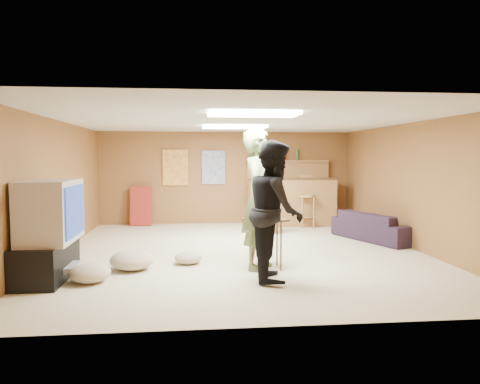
{
  "coord_description": "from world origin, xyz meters",
  "views": [
    {
      "loc": [
        -0.83,
        -7.74,
        1.6
      ],
      "look_at": [
        0.0,
        0.2,
        1.0
      ],
      "focal_mm": 35.0,
      "sensor_mm": 36.0,
      "label": 1
    }
  ],
  "objects": [
    {
      "name": "bar_stool_left",
      "position": [
        0.81,
        1.88,
        0.55
      ],
      "size": [
        0.42,
        0.42,
        1.11
      ],
      "primitive_type": null,
      "rotation": [
        0.0,
        0.0,
        0.22
      ],
      "color": "olive",
      "rests_on": "ground"
    },
    {
      "name": "tray_table",
      "position": [
        0.21,
        -1.21,
        0.36
      ],
      "size": [
        0.68,
        0.61,
        0.72
      ],
      "primitive_type": "cube",
      "rotation": [
        0.0,
        0.0,
        0.36
      ],
      "color": "#442D15",
      "rests_on": "ground"
    },
    {
      "name": "wall_right",
      "position": [
        3.0,
        0.0,
        1.1
      ],
      "size": [
        0.02,
        7.0,
        2.2
      ],
      "primitive_type": "cube",
      "color": "brown",
      "rests_on": "ground"
    },
    {
      "name": "cushion_far",
      "position": [
        -2.13,
        -1.7,
        0.12
      ],
      "size": [
        0.68,
        0.68,
        0.24
      ],
      "primitive_type": "ellipsoid",
      "rotation": [
        0.0,
        0.0,
        0.35
      ],
      "color": "tan",
      "rests_on": "ground"
    },
    {
      "name": "cup_red_near",
      "position": [
        0.1,
        -1.14,
        0.77
      ],
      "size": [
        0.1,
        0.1,
        0.11
      ],
      "primitive_type": "cylinder",
      "rotation": [
        0.0,
        0.0,
        -0.41
      ],
      "color": "red",
      "rests_on": "tray_table"
    },
    {
      "name": "bar_shelf",
      "position": [
        1.5,
        3.4,
        1.5
      ],
      "size": [
        2.0,
        0.18,
        0.05
      ],
      "primitive_type": "cube",
      "color": "olive",
      "rests_on": "bar_backing"
    },
    {
      "name": "cushion_near_tv",
      "position": [
        -1.68,
        -1.08,
        0.14
      ],
      "size": [
        0.73,
        0.73,
        0.28
      ],
      "primitive_type": "ellipsoid",
      "rotation": [
        0.0,
        0.0,
        -0.2
      ],
      "color": "tan",
      "rests_on": "ground"
    },
    {
      "name": "person_black",
      "position": [
        0.25,
        -1.8,
        0.91
      ],
      "size": [
        0.77,
        0.94,
        1.81
      ],
      "primitive_type": "imported",
      "rotation": [
        0.0,
        0.0,
        1.47
      ],
      "color": "black",
      "rests_on": "ground"
    },
    {
      "name": "wall_left",
      "position": [
        -3.0,
        0.0,
        1.1
      ],
      "size": [
        0.02,
        7.0,
        2.2
      ],
      "primitive_type": "cube",
      "color": "brown",
      "rests_on": "ground"
    },
    {
      "name": "person_olive",
      "position": [
        0.14,
        -1.18,
        1.0
      ],
      "size": [
        0.73,
        0.86,
        2.0
      ],
      "primitive_type": "imported",
      "rotation": [
        0.0,
        0.0,
        1.15
      ],
      "color": "#5B6B3E",
      "rests_on": "ground"
    },
    {
      "name": "bottle_row",
      "position": [
        1.16,
        3.38,
        1.65
      ],
      "size": [
        1.2,
        0.08,
        0.26
      ],
      "primitive_type": null,
      "color": "#3F7233",
      "rests_on": "bar_shelf"
    },
    {
      "name": "bar_backing",
      "position": [
        1.5,
        3.42,
        1.2
      ],
      "size": [
        2.0,
        0.14,
        0.6
      ],
      "primitive_type": "cube",
      "color": "olive",
      "rests_on": "bar_counter"
    },
    {
      "name": "bar_lip",
      "position": [
        1.5,
        2.7,
        1.1
      ],
      "size": [
        2.1,
        0.12,
        0.05
      ],
      "primitive_type": "cube",
      "color": "#442D15",
      "rests_on": "bar_counter"
    },
    {
      "name": "dvd_box",
      "position": [
        -2.5,
        -1.5,
        0.15
      ],
      "size": [
        0.35,
        0.5,
        0.08
      ],
      "primitive_type": "cube",
      "color": "#B2B2B7",
      "rests_on": "tv_stand"
    },
    {
      "name": "tv_body",
      "position": [
        -2.65,
        -1.5,
        0.9
      ],
      "size": [
        0.6,
        1.1,
        0.8
      ],
      "primitive_type": "cube",
      "color": "#B2B2B7",
      "rests_on": "tv_stand"
    },
    {
      "name": "bar_stool_right",
      "position": [
        1.77,
        2.57,
        0.58
      ],
      "size": [
        0.38,
        0.38,
        1.17
      ],
      "primitive_type": null,
      "rotation": [
        0.0,
        0.0,
        0.02
      ],
      "color": "olive",
      "rests_on": "ground"
    },
    {
      "name": "wall_front",
      "position": [
        0.0,
        -3.5,
        1.1
      ],
      "size": [
        6.0,
        0.02,
        2.2
      ],
      "primitive_type": "cube",
      "color": "brown",
      "rests_on": "ground"
    },
    {
      "name": "ceiling",
      "position": [
        0.0,
        0.0,
        2.2
      ],
      "size": [
        6.0,
        7.0,
        0.02
      ],
      "primitive_type": "cube",
      "color": "silver",
      "rests_on": "ground"
    },
    {
      "name": "folding_chair_stack",
      "position": [
        -2.0,
        3.3,
        0.45
      ],
      "size": [
        0.5,
        0.26,
        0.91
      ],
      "primitive_type": "cube",
      "rotation": [
        -0.14,
        0.0,
        0.0
      ],
      "color": "maroon",
      "rests_on": "ground"
    },
    {
      "name": "ground",
      "position": [
        0.0,
        0.0,
        0.0
      ],
      "size": [
        7.0,
        7.0,
        0.0
      ],
      "primitive_type": "plane",
      "color": "beige",
      "rests_on": "ground"
    },
    {
      "name": "poster_right",
      "position": [
        -0.3,
        3.46,
        1.35
      ],
      "size": [
        0.55,
        0.03,
        0.8
      ],
      "primitive_type": "cube",
      "color": "#334C99",
      "rests_on": "wall_back"
    },
    {
      "name": "tv_stand",
      "position": [
        -2.72,
        -1.5,
        0.25
      ],
      "size": [
        0.55,
        1.3,
        0.5
      ],
      "primitive_type": "cube",
      "color": "black",
      "rests_on": "ground"
    },
    {
      "name": "poster_left",
      "position": [
        -1.2,
        3.46,
        1.35
      ],
      "size": [
        0.6,
        0.03,
        0.85
      ],
      "primitive_type": "cube",
      "color": "#BF3F26",
      "rests_on": "wall_back"
    },
    {
      "name": "sofa",
      "position": [
        2.7,
        0.85,
        0.27
      ],
      "size": [
        1.32,
        2.0,
        0.54
      ],
      "primitive_type": "imported",
      "rotation": [
        0.0,
        0.0,
        1.92
      ],
      "color": "black",
      "rests_on": "ground"
    },
    {
      "name": "bar_counter",
      "position": [
        1.5,
        2.95,
        0.55
      ],
      "size": [
        2.0,
        0.6,
        1.1
      ],
      "primitive_type": "cube",
      "color": "olive",
      "rests_on": "ground"
    },
    {
      "name": "wall_back",
      "position": [
        0.0,
        3.5,
        1.1
      ],
      "size": [
        6.0,
        0.02,
        2.2
      ],
      "primitive_type": "cube",
      "color": "brown",
      "rests_on": "ground"
    },
    {
      "name": "cup_red_far",
      "position": [
        0.3,
        -1.3,
        0.78
      ],
      "size": [
        0.09,
        0.09,
        0.12
      ],
      "primitive_type": "cylinder",
      "rotation": [
        0.0,
        0.0,
        0.08
      ],
      "color": "red",
      "rests_on": "tray_table"
    },
    {
      "name": "cushion_mid",
      "position": [
        -0.88,
        -0.78,
        0.09
      ],
      "size": [
        0.49,
        0.49,
        0.19
      ],
      "primitive_type": "ellipsoid",
      "rotation": [
        0.0,
        0.0,
        -0.22
      ],
      "color": "tan",
      "rests_on": "ground"
    },
    {
      "name": "ceiling_panel_front",
      "position": [
        0.0,
        -1.5,
        2.17
      ],
      "size": [
        1.2,
        0.6,
        0.04
      ],
      "primitive_type": "cube",
      "color": "white",
      "rests_on": "ceiling"
    },
    {
      "name": "tv_screen",
      "position": [
        -2.34,
        -1.5,
        0.9
      ],
      "size": [
        0.02,
        0.95,
        0.65
      ],
      "primitive_type": "cube",
      "color": "navy",
      "rests_on": "tv_body"
    },
    {
      "name": "cup_blue",
      "position": [
        0.34,
        -1.11,
        0.78
      ],
      "size": [
        0.1,
        0.1,
        0.11
      ],
      "primitive_type": "cylinder",
      "rotation": [
        0.0,
        0.0,
        -0.31
      ],
      "color": "navy",
      "rests_on": "tray_table"
    },
    {
      "name": "ceiling_panel_back",
      "position": [
        0.0,
        1.2,
        2.17
      ],
      "size": [
        1.2,
        0.6,
        0.04
      ],
      "primitive_type": "cube",
      "color": "white",
      "rests_on": "ceiling"
    }
  ]
}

